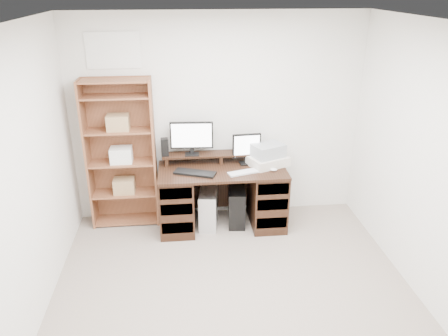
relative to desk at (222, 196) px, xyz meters
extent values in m
cube|color=gray|center=(-0.02, -1.64, -0.40)|extent=(3.50, 4.00, 0.02)
cube|color=white|center=(-0.02, -1.64, 2.12)|extent=(3.50, 4.00, 0.02)
cube|color=white|center=(-0.02, 0.37, 0.86)|extent=(3.50, 0.02, 2.50)
cube|color=white|center=(-1.78, -1.64, 0.86)|extent=(0.02, 4.00, 2.50)
cube|color=white|center=(-1.18, 0.35, 1.69)|extent=(0.60, 0.01, 0.40)
cube|color=black|center=(0.00, -0.01, 0.35)|extent=(1.50, 0.70, 0.03)
cube|color=black|center=(-0.55, -0.01, -0.03)|extent=(0.40, 0.66, 0.72)
cube|color=black|center=(0.55, -0.01, -0.03)|extent=(0.40, 0.66, 0.72)
cube|color=black|center=(0.00, 0.32, 0.01)|extent=(1.48, 0.02, 0.65)
cube|color=black|center=(-0.55, -0.34, -0.21)|extent=(0.36, 0.01, 0.14)
cube|color=black|center=(-0.55, -0.34, 0.03)|extent=(0.36, 0.01, 0.14)
cube|color=black|center=(-0.55, -0.34, 0.23)|extent=(0.36, 0.01, 0.14)
cube|color=black|center=(0.55, -0.34, -0.21)|extent=(0.36, 0.01, 0.14)
cube|color=black|center=(0.55, -0.34, 0.03)|extent=(0.36, 0.01, 0.14)
cube|color=black|center=(0.55, -0.34, 0.23)|extent=(0.36, 0.01, 0.14)
cube|color=black|center=(-0.65, 0.21, 0.41)|extent=(0.04, 0.20, 0.10)
cube|color=black|center=(0.00, 0.21, 0.41)|extent=(0.04, 0.20, 0.10)
cube|color=black|center=(0.65, 0.21, 0.41)|extent=(0.04, 0.20, 0.10)
cube|color=black|center=(0.00, 0.21, 0.47)|extent=(1.40, 0.22, 0.02)
cube|color=black|center=(-0.34, 0.18, 0.49)|extent=(0.17, 0.14, 0.01)
cube|color=black|center=(-0.34, 0.20, 0.54)|extent=(0.05, 0.03, 0.09)
cube|color=black|center=(-0.34, 0.20, 0.72)|extent=(0.51, 0.06, 0.32)
cube|color=white|center=(-0.34, 0.18, 0.72)|extent=(0.47, 0.03, 0.29)
cube|color=black|center=(0.31, 0.12, 0.37)|extent=(0.17, 0.14, 0.01)
cube|color=black|center=(0.31, 0.14, 0.42)|extent=(0.05, 0.03, 0.09)
cube|color=black|center=(0.31, 0.14, 0.59)|extent=(0.34, 0.06, 0.30)
cube|color=white|center=(0.31, 0.12, 0.59)|extent=(0.31, 0.02, 0.26)
cube|color=black|center=(-0.66, 0.19, 0.59)|extent=(0.09, 0.09, 0.22)
cube|color=black|center=(-0.33, -0.12, 0.37)|extent=(0.50, 0.32, 0.03)
cube|color=silver|center=(0.24, -0.15, 0.37)|extent=(0.41, 0.23, 0.02)
ellipsoid|color=silver|center=(0.59, -0.13, 0.38)|extent=(0.08, 0.06, 0.03)
cube|color=beige|center=(0.56, 0.06, 0.42)|extent=(0.53, 0.47, 0.11)
cube|color=gray|center=(0.56, 0.06, 0.55)|extent=(0.43, 0.38, 0.15)
cube|color=silver|center=(-0.17, 0.01, -0.16)|extent=(0.26, 0.49, 0.46)
cube|color=black|center=(0.18, 0.04, -0.16)|extent=(0.25, 0.49, 0.47)
cube|color=#19FF33|center=(0.16, -0.19, -0.05)|extent=(0.01, 0.01, 0.01)
cube|color=brown|center=(-1.56, 0.19, 0.51)|extent=(0.02, 0.30, 1.80)
cube|color=brown|center=(-0.79, 0.19, 0.51)|extent=(0.02, 0.30, 1.80)
cube|color=brown|center=(-1.18, 0.33, 0.51)|extent=(0.80, 0.01, 1.80)
cube|color=brown|center=(-1.18, 0.19, -0.36)|extent=(0.75, 0.28, 0.02)
cube|color=brown|center=(-1.18, 0.19, 0.01)|extent=(0.75, 0.28, 0.02)
cube|color=brown|center=(-1.18, 0.19, 0.41)|extent=(0.75, 0.28, 0.02)
cube|color=brown|center=(-1.18, 0.19, 0.81)|extent=(0.75, 0.28, 0.02)
cube|color=brown|center=(-1.18, 0.19, 1.21)|extent=(0.75, 0.28, 0.02)
cube|color=brown|center=(-1.18, 0.19, 1.39)|extent=(0.75, 0.28, 0.02)
cube|color=#A07F54|center=(-1.18, 0.19, 0.11)|extent=(0.25, 0.20, 0.18)
cube|color=white|center=(-1.18, 0.19, 0.51)|extent=(0.25, 0.20, 0.18)
cube|color=#A07F54|center=(-1.18, 0.19, 0.91)|extent=(0.25, 0.20, 0.18)
camera|label=1|loc=(-0.47, -4.70, 2.40)|focal=35.00mm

